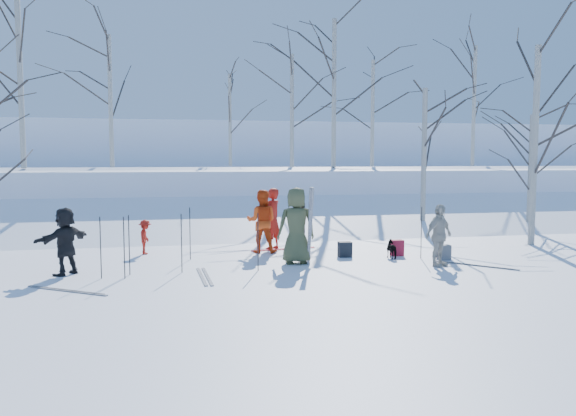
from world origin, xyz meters
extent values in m
plane|color=white|center=(0.00, 0.00, 0.00)|extent=(120.00, 120.00, 0.00)
cube|color=white|center=(0.00, 7.00, 0.15)|extent=(70.00, 9.49, 4.12)
cube|color=white|center=(0.00, 17.00, 1.00)|extent=(70.00, 18.00, 2.20)
cube|color=white|center=(0.00, 38.00, 2.00)|extent=(90.00, 30.00, 6.00)
imported|color=#40462A|center=(0.03, 0.61, 0.94)|extent=(0.94, 0.64, 1.89)
imported|color=#B01A10|center=(-0.18, 2.89, 0.87)|extent=(0.75, 0.74, 1.75)
imported|color=#DB4110|center=(-0.56, 2.40, 0.87)|extent=(0.98, 0.85, 1.73)
imported|color=#B01A10|center=(-3.68, 2.77, 0.47)|extent=(0.41, 0.64, 0.94)
imported|color=beige|center=(3.30, -0.41, 0.75)|extent=(0.95, 0.71, 1.50)
imported|color=black|center=(-5.28, 0.34, 0.75)|extent=(1.23, 1.37, 1.51)
imported|color=black|center=(2.64, 0.83, 0.24)|extent=(0.31, 0.59, 0.48)
cube|color=silver|center=(0.31, 0.39, 0.95)|extent=(0.10, 0.16, 1.90)
cube|color=silver|center=(0.34, 0.40, 0.95)|extent=(0.14, 0.23, 1.89)
cylinder|color=black|center=(0.68, 2.49, 0.67)|extent=(0.02, 0.02, 1.34)
cylinder|color=black|center=(-2.52, 1.70, 0.67)|extent=(0.02, 0.02, 1.34)
cylinder|color=black|center=(3.35, 0.68, 0.67)|extent=(0.02, 0.02, 1.34)
cylinder|color=black|center=(-1.02, -0.08, 0.67)|extent=(0.02, 0.02, 1.34)
cylinder|color=black|center=(-3.89, 0.03, 0.67)|extent=(0.02, 0.02, 1.34)
cylinder|color=black|center=(-3.97, -0.35, 0.67)|extent=(0.02, 0.02, 1.34)
cylinder|color=black|center=(-2.75, 0.05, 0.67)|extent=(0.02, 0.02, 1.34)
cylinder|color=black|center=(-4.46, -0.25, 0.67)|extent=(0.02, 0.02, 1.34)
cylinder|color=black|center=(3.58, 0.23, 0.67)|extent=(0.02, 0.02, 1.34)
cylinder|color=black|center=(0.84, 2.66, 0.67)|extent=(0.02, 0.02, 1.34)
cube|color=maroon|center=(2.90, 1.19, 0.21)|extent=(0.32, 0.22, 0.42)
cube|color=#585A60|center=(3.84, 0.35, 0.19)|extent=(0.30, 0.20, 0.38)
cube|color=black|center=(1.48, 1.27, 0.20)|extent=(0.34, 0.24, 0.40)
camera|label=1|loc=(-2.89, -12.72, 2.58)|focal=35.00mm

